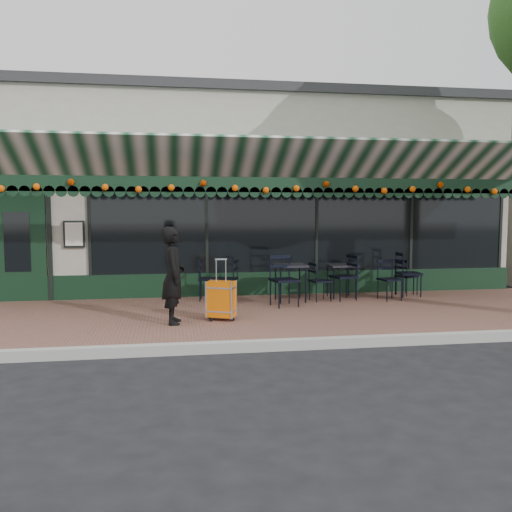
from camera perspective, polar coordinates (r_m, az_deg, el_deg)
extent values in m
plane|color=black|center=(7.98, 4.22, -9.62)|extent=(80.00, 80.00, 0.00)
cube|color=brown|center=(9.87, 1.51, -6.33)|extent=(18.00, 4.00, 0.15)
cube|color=#9E9E99|center=(7.88, 4.36, -9.24)|extent=(18.00, 0.16, 0.15)
cube|color=#A0978A|center=(15.61, -2.59, 5.83)|extent=(12.00, 8.00, 4.50)
cube|color=black|center=(11.88, 5.45, 3.21)|extent=(9.20, 0.04, 2.00)
cube|color=black|center=(11.89, -23.78, 0.89)|extent=(1.10, 0.07, 2.20)
cube|color=silver|center=(11.61, -18.61, 2.19)|extent=(0.42, 0.04, 0.55)
cube|color=black|center=(10.20, 1.00, 7.50)|extent=(12.00, 0.03, 0.28)
cylinder|color=#E34907|center=(10.14, 1.06, 7.41)|extent=(11.60, 0.12, 0.12)
imported|color=black|center=(8.86, -8.69, -2.03)|extent=(0.39, 0.58, 1.57)
cube|color=#E06207|center=(9.09, -3.69, -4.54)|extent=(0.51, 0.41, 0.60)
cube|color=black|center=(9.15, -3.67, -6.57)|extent=(0.51, 0.41, 0.06)
cube|color=silver|center=(9.02, -3.70, -1.51)|extent=(0.19, 0.11, 0.37)
cube|color=black|center=(11.49, 9.00, -0.98)|extent=(0.57, 0.57, 0.04)
cylinder|color=black|center=(11.24, 8.21, -2.90)|extent=(0.03, 0.03, 0.66)
cylinder|color=black|center=(11.39, 10.48, -2.83)|extent=(0.03, 0.03, 0.66)
cylinder|color=black|center=(11.69, 7.52, -2.59)|extent=(0.03, 0.03, 0.66)
cylinder|color=black|center=(11.83, 9.71, -2.53)|extent=(0.03, 0.03, 0.66)
cube|color=black|center=(10.90, 3.65, -0.98)|extent=(0.61, 0.61, 0.04)
cylinder|color=black|center=(10.65, 2.61, -3.15)|extent=(0.03, 0.03, 0.71)
cylinder|color=black|center=(10.76, 5.26, -3.08)|extent=(0.03, 0.03, 0.71)
cylinder|color=black|center=(11.14, 2.07, -2.79)|extent=(0.03, 0.03, 0.71)
cylinder|color=black|center=(11.25, 4.61, -2.73)|extent=(0.03, 0.03, 0.71)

